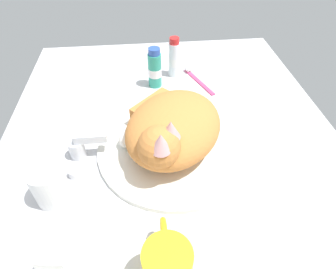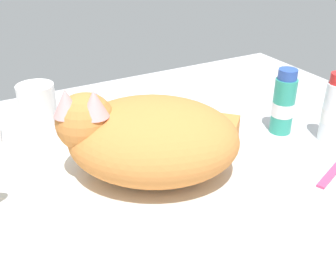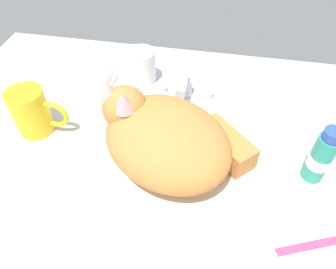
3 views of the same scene
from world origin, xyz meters
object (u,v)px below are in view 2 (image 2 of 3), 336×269
Objects in this scene: toothpaste_bottle at (283,104)px; cat at (148,136)px; rinse_cup at (38,107)px; faucet at (104,110)px; mouthwash_bottle at (333,110)px.

cat is at bearing -176.71° from toothpaste_bottle.
rinse_cup is at bearing 113.34° from cat.
toothpaste_bottle reaches higher than faucet.
faucet is 0.44× the size of cat.
rinse_cup is (-11.00, 4.17, 1.49)cm from faucet.
toothpaste_bottle is at bearing 129.99° from mouthwash_bottle.
cat is at bearing 171.87° from mouthwash_bottle.
toothpaste_bottle is 0.97× the size of mouthwash_bottle.
mouthwash_bottle is (32.23, -24.75, 2.99)cm from faucet.
faucet is 40.74cm from mouthwash_bottle.
mouthwash_bottle is (5.25, -6.26, 0.17)cm from toothpaste_bottle.
toothpaste_bottle is at bearing -30.82° from rinse_cup.
faucet is 11.86cm from rinse_cup.
cat reaches higher than rinse_cup.
toothpaste_bottle is at bearing -34.42° from faucet.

